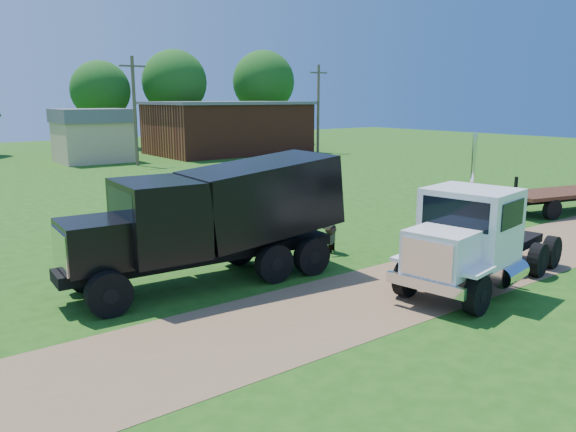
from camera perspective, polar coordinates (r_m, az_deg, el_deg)
ground at (r=17.34m, az=11.68°, el=-7.15°), size 140.00×140.00×0.00m
dirt_track at (r=17.34m, az=11.69°, el=-7.13°), size 120.00×4.20×0.01m
white_semi_tractor at (r=17.23m, az=18.12°, el=-2.26°), size 7.67×3.68×4.53m
black_dump_truck at (r=17.28m, az=-7.31°, el=0.14°), size 8.88×3.17×3.80m
orange_pickup at (r=23.18m, az=-10.49°, el=-0.59°), size 5.23×3.81×1.32m
flatbed_trailer at (r=31.43m, az=26.84°, el=1.92°), size 8.04×4.02×1.98m
spectator_b at (r=20.60m, az=3.96°, el=-1.11°), size 1.18×1.13×1.92m
brick_building at (r=59.22m, az=-6.12°, el=8.95°), size 15.40×10.40×5.30m
tan_shed at (r=53.40m, az=-19.22°, el=7.80°), size 6.20×5.40×4.70m
utility_poles at (r=49.30m, az=-15.31°, el=10.43°), size 42.20×0.28×9.00m
tree_row at (r=64.51m, az=-20.03°, el=12.45°), size 56.68×13.34×11.58m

